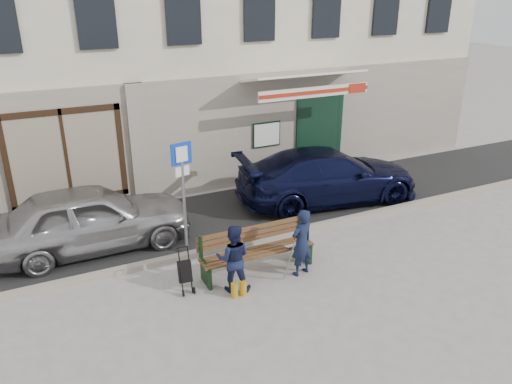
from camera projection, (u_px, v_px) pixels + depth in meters
ground at (272, 278)px, 10.02m from camera, size 80.00×80.00×0.00m
asphalt_lane at (216, 218)px, 12.61m from camera, size 60.00×3.20×0.01m
curb at (242, 243)px, 11.25m from camera, size 60.00×0.18×0.12m
building at (147, 2)px, 15.18m from camera, size 20.00×8.27×10.00m
car_silver at (91, 218)px, 10.90m from camera, size 4.32×1.76×1.47m
car_navy at (328, 176)px, 13.39m from camera, size 5.18×2.66×1.44m
parking_sign at (183, 182)px, 10.33m from camera, size 0.46×0.13×2.52m
bench at (255, 252)px, 10.08m from camera, size 2.40×1.17×0.98m
man at (302, 243)px, 9.91m from camera, size 0.58×0.45×1.42m
woman at (233, 258)px, 9.39m from camera, size 0.82×0.75×1.36m
stroller at (185, 273)px, 9.47m from camera, size 0.28×0.38×0.89m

